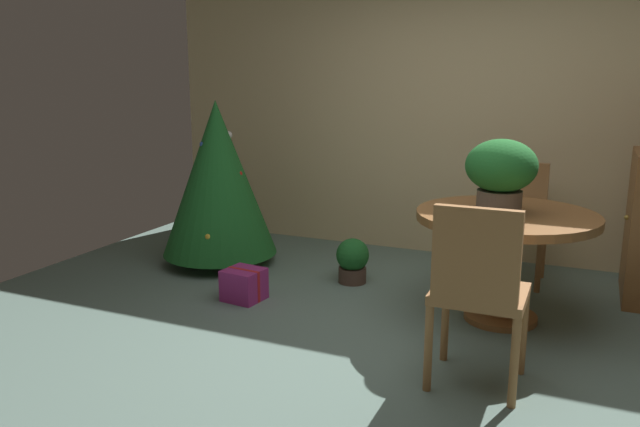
{
  "coord_description": "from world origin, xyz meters",
  "views": [
    {
      "loc": [
        0.95,
        -3.44,
        1.64
      ],
      "look_at": [
        -0.75,
        0.45,
        0.68
      ],
      "focal_mm": 35.09,
      "sensor_mm": 36.0,
      "label": 1
    }
  ],
  "objects_px": {
    "round_dining_table": "(506,235)",
    "wooden_chair_far": "(521,214)",
    "gift_box_purple": "(244,285)",
    "potted_plant": "(353,260)",
    "flower_vase": "(501,171)",
    "wooden_chair_near": "(478,286)",
    "holiday_tree": "(218,178)"
  },
  "relations": [
    {
      "from": "round_dining_table",
      "to": "wooden_chair_far",
      "type": "distance_m",
      "value": 0.93
    },
    {
      "from": "round_dining_table",
      "to": "gift_box_purple",
      "type": "bearing_deg",
      "value": -168.39
    },
    {
      "from": "potted_plant",
      "to": "flower_vase",
      "type": "bearing_deg",
      "value": -18.78
    },
    {
      "from": "flower_vase",
      "to": "round_dining_table",
      "type": "bearing_deg",
      "value": 56.49
    },
    {
      "from": "gift_box_purple",
      "to": "potted_plant",
      "type": "height_order",
      "value": "potted_plant"
    },
    {
      "from": "wooden_chair_near",
      "to": "holiday_tree",
      "type": "xyz_separation_m",
      "value": [
        -2.45,
        1.38,
        0.18
      ]
    },
    {
      "from": "round_dining_table",
      "to": "flower_vase",
      "type": "xyz_separation_m",
      "value": [
        -0.05,
        -0.07,
        0.44
      ]
    },
    {
      "from": "wooden_chair_near",
      "to": "potted_plant",
      "type": "bearing_deg",
      "value": 131.35
    },
    {
      "from": "round_dining_table",
      "to": "flower_vase",
      "type": "height_order",
      "value": "flower_vase"
    },
    {
      "from": "holiday_tree",
      "to": "gift_box_purple",
      "type": "bearing_deg",
      "value": -47.31
    },
    {
      "from": "gift_box_purple",
      "to": "potted_plant",
      "type": "distance_m",
      "value": 0.91
    },
    {
      "from": "round_dining_table",
      "to": "flower_vase",
      "type": "distance_m",
      "value": 0.44
    },
    {
      "from": "gift_box_purple",
      "to": "wooden_chair_near",
      "type": "bearing_deg",
      "value": -20.54
    },
    {
      "from": "wooden_chair_far",
      "to": "flower_vase",
      "type": "bearing_deg",
      "value": -92.62
    },
    {
      "from": "wooden_chair_near",
      "to": "gift_box_purple",
      "type": "relative_size",
      "value": 3.41
    },
    {
      "from": "wooden_chair_far",
      "to": "potted_plant",
      "type": "xyz_separation_m",
      "value": [
        -1.2,
        -0.61,
        -0.36
      ]
    },
    {
      "from": "wooden_chair_far",
      "to": "potted_plant",
      "type": "bearing_deg",
      "value": -153.06
    },
    {
      "from": "flower_vase",
      "to": "wooden_chair_near",
      "type": "height_order",
      "value": "flower_vase"
    },
    {
      "from": "flower_vase",
      "to": "wooden_chair_near",
      "type": "relative_size",
      "value": 0.48
    },
    {
      "from": "flower_vase",
      "to": "holiday_tree",
      "type": "bearing_deg",
      "value": 170.25
    },
    {
      "from": "wooden_chair_far",
      "to": "holiday_tree",
      "type": "bearing_deg",
      "value": -166.48
    },
    {
      "from": "round_dining_table",
      "to": "holiday_tree",
      "type": "relative_size",
      "value": 0.83
    },
    {
      "from": "wooden_chair_near",
      "to": "holiday_tree",
      "type": "bearing_deg",
      "value": 150.54
    },
    {
      "from": "wooden_chair_far",
      "to": "wooden_chair_near",
      "type": "relative_size",
      "value": 0.94
    },
    {
      "from": "round_dining_table",
      "to": "wooden_chair_near",
      "type": "relative_size",
      "value": 1.17
    },
    {
      "from": "round_dining_table",
      "to": "potted_plant",
      "type": "distance_m",
      "value": 1.3
    },
    {
      "from": "wooden_chair_far",
      "to": "holiday_tree",
      "type": "distance_m",
      "value": 2.53
    },
    {
      "from": "wooden_chair_near",
      "to": "holiday_tree",
      "type": "distance_m",
      "value": 2.82
    },
    {
      "from": "round_dining_table",
      "to": "wooden_chair_near",
      "type": "xyz_separation_m",
      "value": [
        0.0,
        -1.04,
        -0.02
      ]
    },
    {
      "from": "round_dining_table",
      "to": "potted_plant",
      "type": "xyz_separation_m",
      "value": [
        -1.2,
        0.32,
        -0.4
      ]
    },
    {
      "from": "round_dining_table",
      "to": "holiday_tree",
      "type": "bearing_deg",
      "value": 172.01
    },
    {
      "from": "holiday_tree",
      "to": "wooden_chair_far",
      "type": "bearing_deg",
      "value": 13.52
    }
  ]
}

